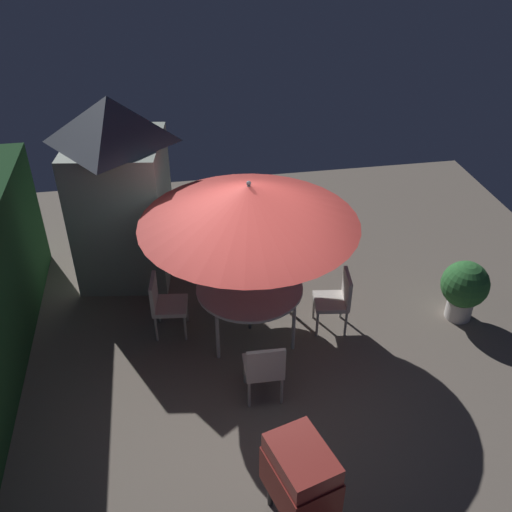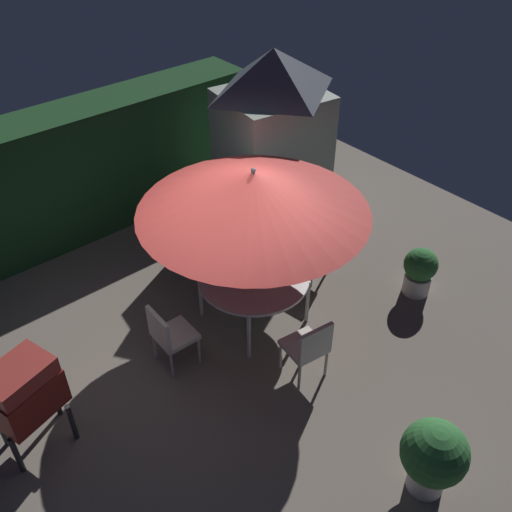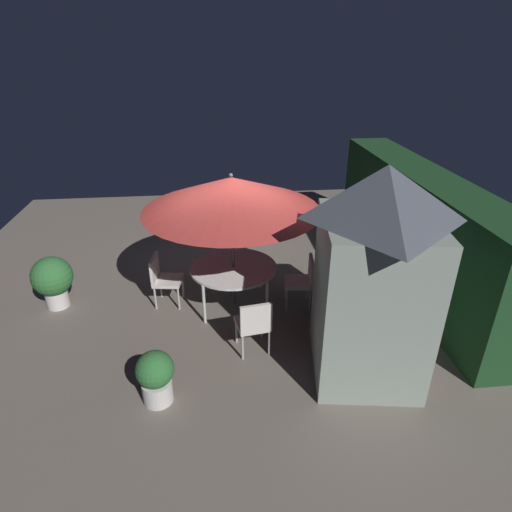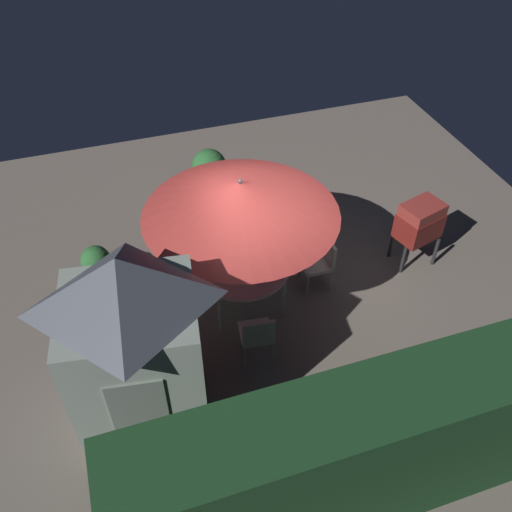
# 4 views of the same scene
# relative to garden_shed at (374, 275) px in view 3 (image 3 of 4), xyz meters

# --- Properties ---
(ground_plane) EXTENTS (11.00, 11.00, 0.00)m
(ground_plane) POSITION_rel_garden_shed_xyz_m (-2.44, -1.70, -1.48)
(ground_plane) COLOR #6B6056
(hedge_backdrop) EXTENTS (6.07, 0.90, 2.07)m
(hedge_backdrop) POSITION_rel_garden_shed_xyz_m (-2.44, 1.80, -0.44)
(hedge_backdrop) COLOR #193D1E
(hedge_backdrop) RESTS_ON ground
(garden_shed) EXTENTS (1.77, 1.64, 2.90)m
(garden_shed) POSITION_rel_garden_shed_xyz_m (0.00, 0.00, 0.00)
(garden_shed) COLOR gray
(garden_shed) RESTS_ON ground
(patio_table) EXTENTS (1.46, 1.46, 0.74)m
(patio_table) POSITION_rel_garden_shed_xyz_m (-1.80, -1.69, -0.78)
(patio_table) COLOR white
(patio_table) RESTS_ON ground
(patio_umbrella) EXTENTS (2.82, 2.82, 2.34)m
(patio_umbrella) POSITION_rel_garden_shed_xyz_m (-1.80, -1.69, 0.55)
(patio_umbrella) COLOR #4C4C51
(patio_umbrella) RESTS_ON ground
(bbq_grill) EXTENTS (0.81, 0.67, 1.20)m
(bbq_grill) POSITION_rel_garden_shed_xyz_m (-4.86, -1.66, -0.63)
(bbq_grill) COLOR maroon
(bbq_grill) RESTS_ON ground
(chair_near_shed) EXTENTS (0.51, 0.52, 0.90)m
(chair_near_shed) POSITION_rel_garden_shed_xyz_m (-1.65, -0.51, -0.95)
(chair_near_shed) COLOR silver
(chair_near_shed) RESTS_ON ground
(chair_far_side) EXTENTS (0.48, 0.47, 0.90)m
(chair_far_side) POSITION_rel_garden_shed_xyz_m (-3.12, -1.65, -0.95)
(chair_far_side) COLOR silver
(chair_far_side) RESTS_ON ground
(chair_toward_hedge) EXTENTS (0.52, 0.52, 0.90)m
(chair_toward_hedge) POSITION_rel_garden_shed_xyz_m (-1.97, -2.90, -0.95)
(chair_toward_hedge) COLOR silver
(chair_toward_hedge) RESTS_ON ground
(chair_toward_house) EXTENTS (0.53, 0.53, 0.90)m
(chair_toward_house) POSITION_rel_garden_shed_xyz_m (-0.47, -1.48, -0.95)
(chair_toward_house) COLOR silver
(chair_toward_house) RESTS_ON ground
(potted_plant_by_shed) EXTENTS (0.48, 0.48, 0.74)m
(potted_plant_by_shed) POSITION_rel_garden_shed_xyz_m (0.34, -2.80, -1.07)
(potted_plant_by_shed) COLOR silver
(potted_plant_by_shed) RESTS_ON ground
(potted_plant_by_grill) EXTENTS (0.68, 0.68, 0.93)m
(potted_plant_by_grill) POSITION_rel_garden_shed_xyz_m (-2.07, -4.74, -0.94)
(potted_plant_by_grill) COLOR silver
(potted_plant_by_grill) RESTS_ON ground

